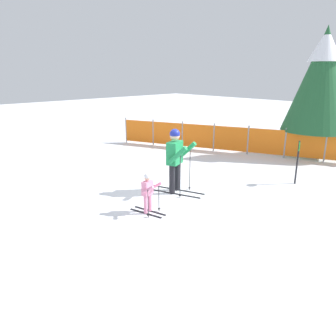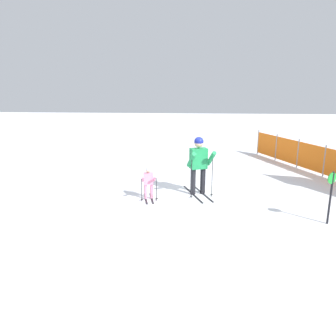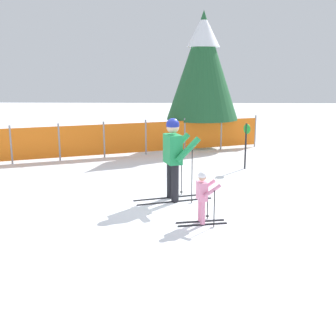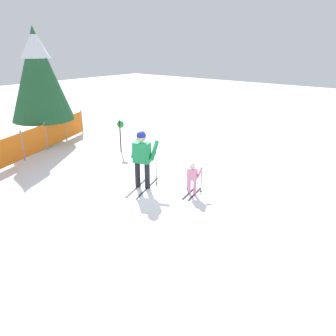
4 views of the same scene
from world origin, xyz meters
name	(u,v)px [view 2 (image 2 of 4)]	position (x,y,z in m)	size (l,w,h in m)	color
ground_plane	(195,193)	(0.00, 0.00, 0.00)	(60.00, 60.00, 0.00)	white
skier_adult	(199,161)	(0.13, 0.08, 1.08)	(1.73, 0.99, 1.80)	black
skier_child	(149,181)	(0.70, -1.39, 0.58)	(0.96, 0.50, 0.99)	black
trail_marker	(331,192)	(2.14, 3.22, 0.83)	(0.16, 0.25, 1.33)	black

